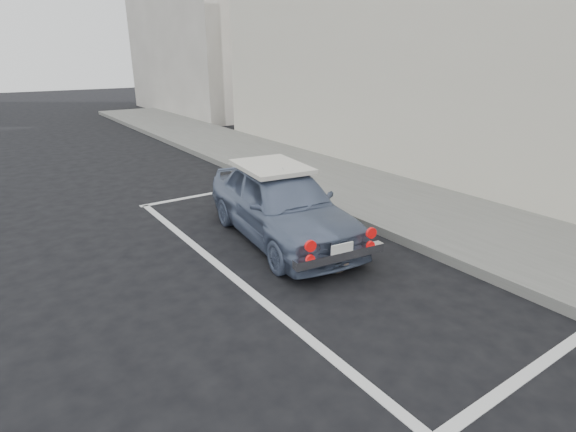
# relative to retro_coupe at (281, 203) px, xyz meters

# --- Properties ---
(ground) EXTENTS (80.00, 80.00, 0.00)m
(ground) POSITION_rel_retro_coupe_xyz_m (-0.41, -3.59, -0.60)
(ground) COLOR black
(ground) RESTS_ON ground
(sidewalk) EXTENTS (2.80, 40.00, 0.15)m
(sidewalk) POSITION_rel_retro_coupe_xyz_m (2.79, -1.59, -0.53)
(sidewalk) COLOR slate
(sidewalk) RESTS_ON ground
(shop_building) EXTENTS (3.50, 18.00, 7.00)m
(shop_building) POSITION_rel_retro_coupe_xyz_m (5.92, 0.41, 2.88)
(shop_building) COLOR beige
(shop_building) RESTS_ON ground
(building_far) EXTENTS (3.50, 10.00, 8.00)m
(building_far) POSITION_rel_retro_coupe_xyz_m (5.94, 16.41, 3.40)
(building_far) COLOR #B6AFA5
(building_far) RESTS_ON ground
(pline_rear) EXTENTS (3.00, 0.12, 0.01)m
(pline_rear) POSITION_rel_retro_coupe_xyz_m (0.09, -4.09, -0.60)
(pline_rear) COLOR silver
(pline_rear) RESTS_ON ground
(pline_front) EXTENTS (3.00, 0.12, 0.01)m
(pline_front) POSITION_rel_retro_coupe_xyz_m (0.09, 2.91, -0.60)
(pline_front) COLOR silver
(pline_front) RESTS_ON ground
(pline_side) EXTENTS (0.12, 7.00, 0.01)m
(pline_side) POSITION_rel_retro_coupe_xyz_m (-1.31, -0.59, -0.60)
(pline_side) COLOR silver
(pline_side) RESTS_ON ground
(retro_coupe) EXTENTS (1.83, 3.65, 1.19)m
(retro_coupe) POSITION_rel_retro_coupe_xyz_m (0.00, 0.00, 0.00)
(retro_coupe) COLOR slate
(retro_coupe) RESTS_ON ground
(cat) EXTENTS (0.35, 0.52, 0.29)m
(cat) POSITION_rel_retro_coupe_xyz_m (-0.09, -1.44, -0.47)
(cat) COLOR brown
(cat) RESTS_ON ground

